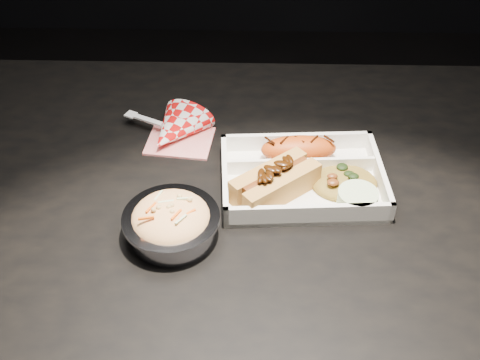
% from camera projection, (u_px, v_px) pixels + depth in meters
% --- Properties ---
extents(dining_table, '(1.20, 0.80, 0.75)m').
position_uv_depth(dining_table, '(284.00, 235.00, 1.00)').
color(dining_table, black).
rests_on(dining_table, ground).
extents(food_tray, '(0.26, 0.20, 0.04)m').
position_uv_depth(food_tray, '(302.00, 180.00, 0.95)').
color(food_tray, white).
rests_on(food_tray, dining_table).
extents(fried_pastry, '(0.13, 0.06, 0.04)m').
position_uv_depth(fried_pastry, '(299.00, 149.00, 0.98)').
color(fried_pastry, '#BE4913').
rests_on(fried_pastry, food_tray).
extents(hotdog, '(0.14, 0.13, 0.06)m').
position_uv_depth(hotdog, '(275.00, 181.00, 0.91)').
color(hotdog, '#BF8941').
rests_on(hotdog, food_tray).
extents(fried_rice_mound, '(0.11, 0.09, 0.03)m').
position_uv_depth(fried_rice_mound, '(345.00, 178.00, 0.93)').
color(fried_rice_mound, olive).
rests_on(fried_rice_mound, food_tray).
extents(cupcake_liner, '(0.06, 0.06, 0.03)m').
position_uv_depth(cupcake_liner, '(357.00, 200.00, 0.89)').
color(cupcake_liner, beige).
rests_on(cupcake_liner, food_tray).
extents(foil_coleslaw_cup, '(0.14, 0.14, 0.07)m').
position_uv_depth(foil_coleslaw_cup, '(171.00, 221.00, 0.85)').
color(foil_coleslaw_cup, silver).
rests_on(foil_coleslaw_cup, dining_table).
extents(napkin_fork, '(0.16, 0.14, 0.10)m').
position_uv_depth(napkin_fork, '(174.00, 130.00, 1.03)').
color(napkin_fork, red).
rests_on(napkin_fork, dining_table).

